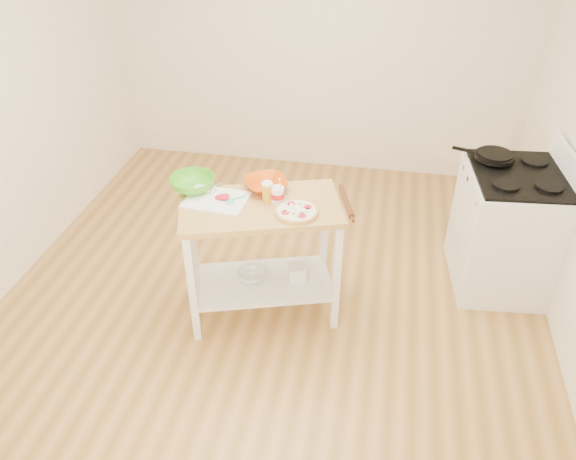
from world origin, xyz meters
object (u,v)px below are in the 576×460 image
at_px(prep_island, 261,237).
at_px(orange_bowl, 266,184).
at_px(gas_stove, 506,229).
at_px(cutting_board, 216,199).
at_px(yogurt_tub, 277,195).
at_px(beer_pint, 267,192).
at_px(shelf_bin, 297,273).
at_px(pizza, 297,211).
at_px(rolling_pin, 346,203).
at_px(knife, 198,191).
at_px(skillet, 494,156).
at_px(green_bowl, 193,183).
at_px(shelf_glass_bowl, 251,275).
at_px(spatula, 234,200).

bearing_deg(prep_island, orange_bowl, 93.08).
bearing_deg(orange_bowl, gas_stove, 15.31).
distance_m(prep_island, orange_bowl, 0.36).
height_order(cutting_board, yogurt_tub, yogurt_tub).
bearing_deg(orange_bowl, yogurt_tub, -53.61).
height_order(orange_bowl, beer_pint, beer_pint).
bearing_deg(shelf_bin, prep_island, -163.17).
distance_m(pizza, rolling_pin, 0.34).
bearing_deg(pizza, knife, 169.66).
relative_size(gas_stove, rolling_pin, 3.24).
bearing_deg(beer_pint, skillet, 28.25).
distance_m(green_bowl, beer_pint, 0.53).
height_order(knife, orange_bowl, orange_bowl).
height_order(cutting_board, beer_pint, beer_pint).
xyz_separation_m(green_bowl, shelf_bin, (0.72, -0.03, -0.63)).
distance_m(cutting_board, knife, 0.16).
height_order(gas_stove, beer_pint, gas_stove).
bearing_deg(orange_bowl, green_bowl, -167.61).
bearing_deg(pizza, yogurt_tub, 142.37).
relative_size(beer_pint, yogurt_tub, 0.74).
relative_size(knife, beer_pint, 1.47).
bearing_deg(rolling_pin, shelf_glass_bowl, -171.90).
relative_size(prep_island, beer_pint, 8.24).
relative_size(rolling_pin, shelf_glass_bowl, 1.65).
bearing_deg(shelf_bin, beer_pint, -173.54).
xyz_separation_m(gas_stove, shelf_glass_bowl, (-1.79, -0.67, -0.18)).
relative_size(spatula, knife, 0.62).
relative_size(skillet, pizza, 1.58).
relative_size(gas_stove, spatula, 8.65).
bearing_deg(spatula, orange_bowl, 15.35).
distance_m(knife, green_bowl, 0.06).
distance_m(prep_island, skillet, 1.78).
height_order(pizza, spatula, pizza).
distance_m(shelf_glass_bowl, shelf_bin, 0.33).
height_order(knife, rolling_pin, rolling_pin).
distance_m(spatula, shelf_bin, 0.73).
bearing_deg(skillet, pizza, -127.46).
distance_m(pizza, yogurt_tub, 0.19).
height_order(skillet, rolling_pin, skillet).
distance_m(prep_island, pizza, 0.37).
xyz_separation_m(green_bowl, shelf_glass_bowl, (0.40, -0.09, -0.65)).
relative_size(prep_island, knife, 5.62).
bearing_deg(yogurt_tub, knife, 178.57).
relative_size(skillet, shelf_bin, 3.76).
relative_size(pizza, knife, 1.33).
distance_m(skillet, spatula, 1.90).
xyz_separation_m(pizza, knife, (-0.69, 0.13, 0.00)).
distance_m(cutting_board, beer_pint, 0.34).
xyz_separation_m(knife, shelf_glass_bowl, (0.36, -0.06, -0.62)).
bearing_deg(skillet, rolling_pin, -125.45).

